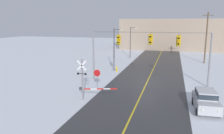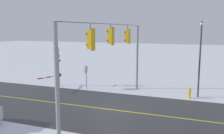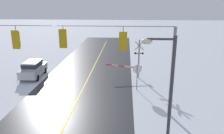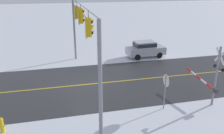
{
  "view_description": "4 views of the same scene",
  "coord_description": "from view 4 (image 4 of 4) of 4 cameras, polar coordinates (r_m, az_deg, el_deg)",
  "views": [
    {
      "loc": [
        2.96,
        -26.54,
        7.28
      ],
      "look_at": [
        -3.77,
        -2.58,
        2.3
      ],
      "focal_mm": 35.23,
      "sensor_mm": 36.0,
      "label": 1
    },
    {
      "loc": [
        16.1,
        6.05,
        5.9
      ],
      "look_at": [
        -2.38,
        -0.9,
        2.78
      ],
      "focal_mm": 39.19,
      "sensor_mm": 36.0,
      "label": 2
    },
    {
      "loc": [
        -3.89,
        14.65,
        7.81
      ],
      "look_at": [
        -2.92,
        -0.62,
        3.27
      ],
      "focal_mm": 36.19,
      "sensor_mm": 36.0,
      "label": 3
    },
    {
      "loc": [
        -17.06,
        1.86,
        7.68
      ],
      "look_at": [
        -2.73,
        -1.62,
        2.33
      ],
      "focal_mm": 37.47,
      "sensor_mm": 36.0,
      "label": 4
    }
  ],
  "objects": [
    {
      "name": "lane_centre_line",
      "position": [
        19.16,
        -24.96,
        -5.66
      ],
      "size": [
        0.14,
        72.0,
        0.01
      ],
      "primitive_type": "cube",
      "color": "gold",
      "rests_on": "ground"
    },
    {
      "name": "road_asphalt",
      "position": [
        19.16,
        -24.96,
        -5.68
      ],
      "size": [
        9.0,
        80.0,
        0.01
      ],
      "primitive_type": "cube",
      "color": "#303033",
      "rests_on": "ground"
    },
    {
      "name": "fire_hydrant",
      "position": [
        14.28,
        -25.33,
        -12.56
      ],
      "size": [
        0.24,
        0.31,
        0.88
      ],
      "color": "gold",
      "rests_on": "ground"
    },
    {
      "name": "parked_car_silver",
      "position": [
        25.59,
        8.12,
        4.5
      ],
      "size": [
        1.96,
        4.26,
        1.74
      ],
      "color": "#B7BABF",
      "rests_on": "ground"
    },
    {
      "name": "ground_plane",
      "position": [
        18.8,
        -6.79,
        -4.32
      ],
      "size": [
        160.0,
        160.0,
        0.0
      ],
      "primitive_type": "plane",
      "color": "silver"
    },
    {
      "name": "stop_sign",
      "position": [
        14.97,
        12.99,
        -4.09
      ],
      "size": [
        0.8,
        0.09,
        2.35
      ],
      "color": "gray",
      "rests_on": "ground"
    },
    {
      "name": "railroad_crossing",
      "position": [
        16.55,
        23.55,
        -1.86
      ],
      "size": [
        3.91,
        0.31,
        4.0
      ],
      "color": "gray",
      "rests_on": "ground"
    },
    {
      "name": "signal_span",
      "position": [
        17.51,
        -7.32,
        8.47
      ],
      "size": [
        14.2,
        0.47,
        6.22
      ],
      "color": "gray",
      "rests_on": "ground"
    }
  ]
}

